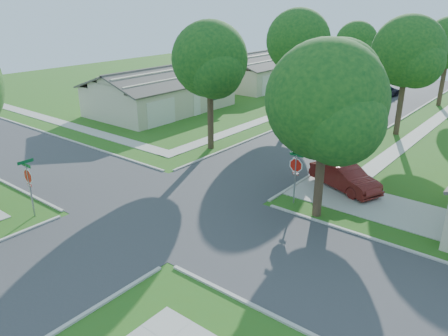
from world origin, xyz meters
TOP-DOWN VIEW (x-y plane):
  - ground at (0.00, 0.00)m, footprint 100.00×100.00m
  - road_ns at (0.00, 0.00)m, footprint 7.00×100.00m
  - sidewalk_ne at (6.10, 26.00)m, footprint 1.20×40.00m
  - sidewalk_nw at (-6.10, 26.00)m, footprint 1.20×40.00m
  - driveway at (7.90, 7.10)m, footprint 8.80×3.60m
  - stop_sign_sw at (-4.70, -4.70)m, footprint 1.05×0.80m
  - stop_sign_ne at (4.70, 4.70)m, footprint 1.05×0.80m
  - tree_e_near at (4.75, 9.01)m, footprint 4.97×4.80m
  - tree_e_mid at (4.76, 21.01)m, footprint 5.59×5.40m
  - tree_w_near at (-4.64, 9.01)m, footprint 5.38×5.20m
  - tree_w_mid at (-4.64, 21.01)m, footprint 5.80×5.60m
  - tree_w_far at (-4.65, 34.01)m, footprint 4.76×4.60m
  - tree_ne_corner at (6.36, 4.21)m, footprint 5.80×5.60m
  - house_nw_near at (-15.99, 15.00)m, footprint 8.42×13.60m
  - house_nw_far at (-15.99, 32.00)m, footprint 8.42×13.60m
  - car_driveway at (6.00, 8.14)m, footprint 4.69×3.04m
  - car_curb_east at (1.20, 23.66)m, footprint 1.83×3.83m
  - car_curb_west at (-1.20, 34.54)m, footprint 2.59×5.04m

SIDE VIEW (x-z plane):
  - ground at x=0.00m, z-range 0.00..0.00m
  - road_ns at x=0.00m, z-range -0.01..0.01m
  - sidewalk_ne at x=6.10m, z-range 0.00..0.04m
  - sidewalk_nw at x=-6.10m, z-range 0.00..0.04m
  - driveway at x=7.90m, z-range 0.00..0.05m
  - car_curb_east at x=1.20m, z-range 0.00..1.26m
  - car_curb_west at x=-1.20m, z-range 0.00..1.40m
  - car_driveway at x=6.00m, z-range 0.00..1.46m
  - house_nw_near at x=-15.99m, z-range -0.60..3.63m
  - house_nw_far at x=-15.99m, z-range -0.60..3.63m
  - stop_sign_sw at x=-4.70m, z-range 0.54..3.52m
  - stop_sign_ne at x=4.70m, z-range 0.54..3.52m
  - tree_w_far at x=-4.65m, z-range 1.49..9.52m
  - tree_ne_corner at x=6.36m, z-range 1.26..9.92m
  - tree_e_near at x=4.75m, z-range 1.50..9.78m
  - tree_w_near at x=-4.64m, z-range 1.63..10.60m
  - tree_e_mid at x=4.76m, z-range 1.64..10.86m
  - tree_w_mid at x=-4.64m, z-range 1.71..11.27m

